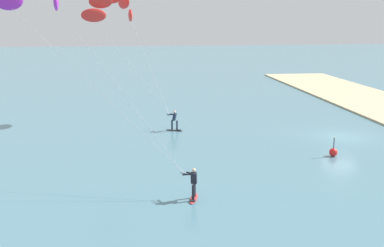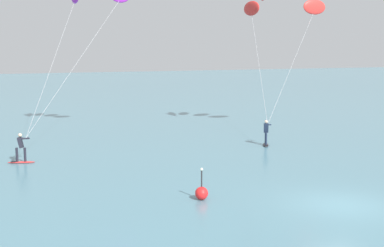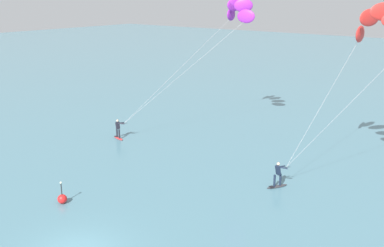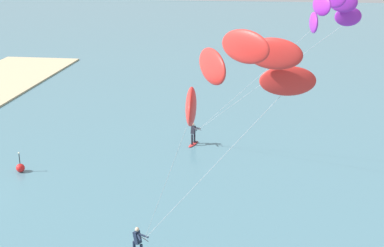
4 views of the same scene
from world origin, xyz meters
name	(u,v)px [view 3 (image 3 of 4)]	position (x,y,z in m)	size (l,w,h in m)	color
kitesurfer_nearshore	(233,14)	(-5.40, 21.41, 10.22)	(9.35, 10.71, 11.83)	red
kitesurfer_mid_water	(379,31)	(7.75, 17.45, 9.74)	(7.35, 8.09, 11.41)	#333338
marker_buoy	(62,199)	(-5.00, 2.91, 0.30)	(0.56, 0.56, 1.38)	red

